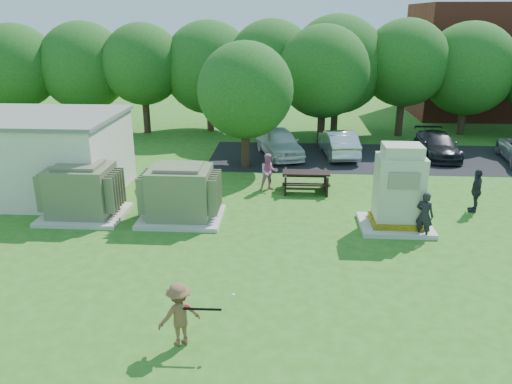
# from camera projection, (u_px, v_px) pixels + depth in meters

# --- Properties ---
(ground) EXTENTS (120.00, 120.00, 0.00)m
(ground) POSITION_uv_depth(u_px,v_px,m) (247.00, 282.00, 14.13)
(ground) COLOR #2D6619
(ground) RESTS_ON ground
(parking_strip) EXTENTS (20.00, 6.00, 0.01)m
(parking_strip) POSITION_uv_depth(u_px,v_px,m) (399.00, 158.00, 26.40)
(parking_strip) COLOR #232326
(parking_strip) RESTS_ON ground
(transformer_left) EXTENTS (3.00, 2.40, 2.07)m
(transformer_left) POSITION_uv_depth(u_px,v_px,m) (82.00, 192.00, 18.44)
(transformer_left) COLOR beige
(transformer_left) RESTS_ON ground
(transformer_right) EXTENTS (3.00, 2.40, 2.07)m
(transformer_right) POSITION_uv_depth(u_px,v_px,m) (181.00, 194.00, 18.21)
(transformer_right) COLOR beige
(transformer_right) RESTS_ON ground
(generator_cabinet) EXTENTS (2.49, 2.04, 3.04)m
(generator_cabinet) POSITION_uv_depth(u_px,v_px,m) (398.00, 192.00, 17.33)
(generator_cabinet) COLOR beige
(generator_cabinet) RESTS_ON ground
(picnic_table) EXTENTS (2.00, 1.50, 0.86)m
(picnic_table) POSITION_uv_depth(u_px,v_px,m) (306.00, 179.00, 21.32)
(picnic_table) COLOR black
(picnic_table) RESTS_ON ground
(batter) EXTENTS (1.14, 0.99, 1.53)m
(batter) POSITION_uv_depth(u_px,v_px,m) (179.00, 314.00, 11.25)
(batter) COLOR brown
(batter) RESTS_ON ground
(person_by_generator) EXTENTS (0.71, 0.66, 1.63)m
(person_by_generator) POSITION_uv_depth(u_px,v_px,m) (425.00, 215.00, 16.70)
(person_by_generator) COLOR black
(person_by_generator) RESTS_ON ground
(person_at_picnic) EXTENTS (0.90, 0.77, 1.62)m
(person_at_picnic) POSITION_uv_depth(u_px,v_px,m) (269.00, 172.00, 21.36)
(person_at_picnic) COLOR #D06E98
(person_at_picnic) RESTS_ON ground
(person_walking_right) EXTENTS (0.65, 1.06, 1.69)m
(person_walking_right) POSITION_uv_depth(u_px,v_px,m) (476.00, 191.00, 18.98)
(person_walking_right) COLOR #27282D
(person_walking_right) RESTS_ON ground
(car_white) EXTENTS (3.01, 4.74, 1.50)m
(car_white) POSITION_uv_depth(u_px,v_px,m) (280.00, 142.00, 26.58)
(car_white) COLOR white
(car_white) RESTS_ON ground
(car_silver_a) EXTENTS (1.98, 4.46, 1.42)m
(car_silver_a) POSITION_uv_depth(u_px,v_px,m) (338.00, 143.00, 26.69)
(car_silver_a) COLOR silver
(car_silver_a) RESTS_ON ground
(car_dark) EXTENTS (1.78, 4.36, 1.27)m
(car_dark) POSITION_uv_depth(u_px,v_px,m) (437.00, 145.00, 26.56)
(car_dark) COLOR black
(car_dark) RESTS_ON ground
(batting_equipment) EXTENTS (1.22, 0.29, 0.33)m
(batting_equipment) POSITION_uv_depth(u_px,v_px,m) (204.00, 306.00, 11.04)
(batting_equipment) COLOR black
(batting_equipment) RESTS_ON ground
(tree_row) EXTENTS (41.30, 13.30, 7.30)m
(tree_row) POSITION_uv_depth(u_px,v_px,m) (301.00, 68.00, 30.04)
(tree_row) COLOR #47301E
(tree_row) RESTS_ON ground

